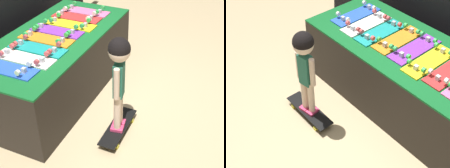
# 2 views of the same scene
# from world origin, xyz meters

# --- Properties ---
(ground_plane) EXTENTS (16.00, 16.00, 0.00)m
(ground_plane) POSITION_xyz_m (0.00, 0.00, 0.00)
(ground_plane) COLOR tan
(display_rack) EXTENTS (2.26, 1.04, 0.77)m
(display_rack) POSITION_xyz_m (0.00, 0.67, 0.39)
(display_rack) COLOR black
(display_rack) RESTS_ON ground_plane
(skateboard_blue_on_rack) EXTENTS (0.21, 0.65, 0.09)m
(skateboard_blue_on_rack) POSITION_xyz_m (-0.81, 0.70, 0.79)
(skateboard_blue_on_rack) COLOR blue
(skateboard_blue_on_rack) RESTS_ON display_rack
(skateboard_white_on_rack) EXTENTS (0.21, 0.65, 0.09)m
(skateboard_white_on_rack) POSITION_xyz_m (-0.58, 0.65, 0.79)
(skateboard_white_on_rack) COLOR white
(skateboard_white_on_rack) RESTS_ON display_rack
(skateboard_teal_on_rack) EXTENTS (0.21, 0.65, 0.09)m
(skateboard_teal_on_rack) POSITION_xyz_m (-0.35, 0.65, 0.79)
(skateboard_teal_on_rack) COLOR teal
(skateboard_teal_on_rack) RESTS_ON display_rack
(skateboard_orange_on_rack) EXTENTS (0.21, 0.65, 0.09)m
(skateboard_orange_on_rack) POSITION_xyz_m (-0.12, 0.69, 0.79)
(skateboard_orange_on_rack) COLOR orange
(skateboard_orange_on_rack) RESTS_ON display_rack
(skateboard_purple_on_rack) EXTENTS (0.21, 0.65, 0.09)m
(skateboard_purple_on_rack) POSITION_xyz_m (0.12, 0.69, 0.79)
(skateboard_purple_on_rack) COLOR purple
(skateboard_purple_on_rack) RESTS_ON display_rack
(skateboard_yellow_on_rack) EXTENTS (0.21, 0.65, 0.09)m
(skateboard_yellow_on_rack) POSITION_xyz_m (0.35, 0.64, 0.79)
(skateboard_yellow_on_rack) COLOR yellow
(skateboard_yellow_on_rack) RESTS_ON display_rack
(skateboard_red_on_rack) EXTENTS (0.21, 0.65, 0.09)m
(skateboard_red_on_rack) POSITION_xyz_m (0.58, 0.68, 0.79)
(skateboard_red_on_rack) COLOR red
(skateboard_red_on_rack) RESTS_ON display_rack
(skateboard_pink_on_rack) EXTENTS (0.21, 0.65, 0.09)m
(skateboard_pink_on_rack) POSITION_xyz_m (0.81, 0.67, 0.79)
(skateboard_pink_on_rack) COLOR pink
(skateboard_pink_on_rack) RESTS_ON display_rack
(skateboard_on_floor) EXTENTS (0.67, 0.19, 0.09)m
(skateboard_on_floor) POSITION_xyz_m (-0.44, -0.34, 0.07)
(skateboard_on_floor) COLOR black
(skateboard_on_floor) RESTS_ON ground_plane
(child) EXTENTS (0.25, 0.21, 1.05)m
(child) POSITION_xyz_m (-0.44, -0.34, 0.82)
(child) COLOR #E03D6B
(child) RESTS_ON skateboard_on_floor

